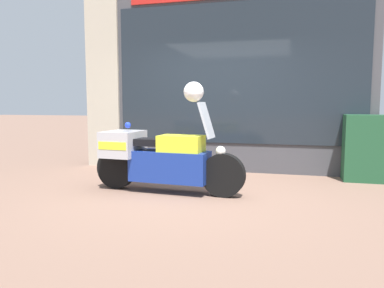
{
  "coord_description": "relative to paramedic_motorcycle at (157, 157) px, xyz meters",
  "views": [
    {
      "loc": [
        1.33,
        -5.15,
        1.3
      ],
      "look_at": [
        -0.17,
        0.44,
        0.66
      ],
      "focal_mm": 35.0,
      "sensor_mm": 36.0,
      "label": 1
    }
  ],
  "objects": [
    {
      "name": "window_display",
      "position": [
        0.84,
        2.08,
        -0.02
      ],
      "size": [
        4.35,
        0.3,
        2.11
      ],
      "color": "slate",
      "rests_on": "ground"
    },
    {
      "name": "white_helmet",
      "position": [
        0.56,
        -0.04,
        0.94
      ],
      "size": [
        0.28,
        0.28,
        0.28
      ],
      "primitive_type": "sphere",
      "color": "white",
      "rests_on": "paramedic_motorcycle"
    },
    {
      "name": "ground_plane",
      "position": [
        0.56,
        0.05,
        -0.51
      ],
      "size": [
        60.0,
        60.0,
        0.0
      ],
      "primitive_type": "plane",
      "color": "#7A5B4C"
    },
    {
      "name": "shop_building",
      "position": [
        0.22,
        2.04,
        1.28
      ],
      "size": [
        5.51,
        0.55,
        3.57
      ],
      "color": "#424247",
      "rests_on": "ground"
    },
    {
      "name": "utility_cabinet",
      "position": [
        3.09,
        1.6,
        0.04
      ],
      "size": [
        0.7,
        0.44,
        1.11
      ],
      "primitive_type": "cube",
      "color": "#1E4C2D",
      "rests_on": "ground"
    },
    {
      "name": "paramedic_motorcycle",
      "position": [
        0.0,
        0.0,
        0.0
      ],
      "size": [
        2.29,
        0.68,
        1.31
      ],
      "rotation": [
        0.0,
        0.0,
        -0.07
      ],
      "color": "black",
      "rests_on": "ground"
    }
  ]
}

